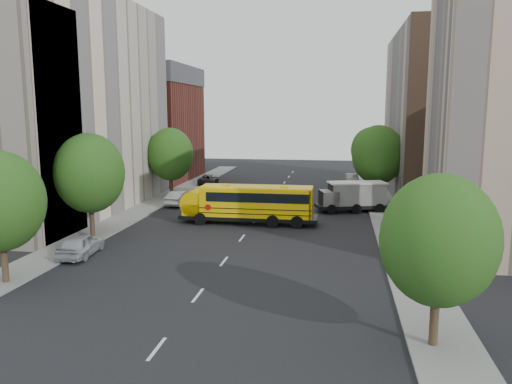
% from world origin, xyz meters
% --- Properties ---
extents(ground, '(120.00, 120.00, 0.00)m').
position_xyz_m(ground, '(0.00, 0.00, 0.00)').
color(ground, black).
rests_on(ground, ground).
extents(sidewalk_left, '(3.00, 80.00, 0.12)m').
position_xyz_m(sidewalk_left, '(-11.50, 5.00, 0.06)').
color(sidewalk_left, slate).
rests_on(sidewalk_left, ground).
extents(sidewalk_right, '(3.00, 80.00, 0.12)m').
position_xyz_m(sidewalk_right, '(11.50, 5.00, 0.06)').
color(sidewalk_right, slate).
rests_on(sidewalk_right, ground).
extents(lane_markings, '(0.15, 64.00, 0.01)m').
position_xyz_m(lane_markings, '(0.00, 10.00, 0.01)').
color(lane_markings, silver).
rests_on(lane_markings, ground).
extents(building_left_cream, '(10.00, 26.00, 20.00)m').
position_xyz_m(building_left_cream, '(-18.00, 6.00, 10.00)').
color(building_left_cream, beige).
rests_on(building_left_cream, ground).
extents(building_left_redbrick, '(10.00, 15.00, 13.00)m').
position_xyz_m(building_left_redbrick, '(-18.00, 28.00, 6.50)').
color(building_left_redbrick, maroon).
rests_on(building_left_redbrick, ground).
extents(building_right_far, '(10.00, 22.00, 18.00)m').
position_xyz_m(building_right_far, '(18.00, 20.00, 9.00)').
color(building_right_far, tan).
rests_on(building_right_far, ground).
extents(building_right_sidewall, '(10.10, 0.30, 18.00)m').
position_xyz_m(building_right_sidewall, '(18.00, 9.00, 9.00)').
color(building_right_sidewall, brown).
rests_on(building_right_sidewall, ground).
extents(street_tree_0, '(4.80, 4.80, 7.41)m').
position_xyz_m(street_tree_0, '(-11.00, -14.00, 4.64)').
color(street_tree_0, '#38281C').
rests_on(street_tree_0, ground).
extents(street_tree_1, '(5.12, 5.12, 7.90)m').
position_xyz_m(street_tree_1, '(-11.00, -4.00, 4.95)').
color(street_tree_1, '#38281C').
rests_on(street_tree_1, ground).
extents(street_tree_2, '(4.99, 4.99, 7.71)m').
position_xyz_m(street_tree_2, '(-11.00, 14.00, 4.83)').
color(street_tree_2, '#38281C').
rests_on(street_tree_2, ground).
extents(street_tree_3, '(4.61, 4.61, 7.11)m').
position_xyz_m(street_tree_3, '(11.00, -18.00, 4.45)').
color(street_tree_3, '#38281C').
rests_on(street_tree_3, ground).
extents(street_tree_4, '(5.25, 5.25, 8.10)m').
position_xyz_m(street_tree_4, '(11.00, 14.00, 5.08)').
color(street_tree_4, '#38281C').
rests_on(street_tree_4, ground).
extents(street_tree_5, '(4.86, 4.86, 7.51)m').
position_xyz_m(street_tree_5, '(11.00, 26.00, 4.70)').
color(street_tree_5, '#38281C').
rests_on(street_tree_5, ground).
extents(school_bus, '(11.74, 3.00, 3.30)m').
position_xyz_m(school_bus, '(-0.48, 2.99, 1.84)').
color(school_bus, black).
rests_on(school_bus, ground).
extents(safari_truck, '(7.03, 4.03, 2.85)m').
position_xyz_m(safari_truck, '(8.44, 9.54, 1.51)').
color(safari_truck, black).
rests_on(safari_truck, ground).
extents(parked_car_0, '(2.21, 4.65, 1.53)m').
position_xyz_m(parked_car_0, '(-9.60, -8.31, 0.77)').
color(parked_car_0, '#ADAEB4').
rests_on(parked_car_0, ground).
extents(parked_car_1, '(1.95, 4.58, 1.47)m').
position_xyz_m(parked_car_1, '(-8.80, 10.21, 0.73)').
color(parked_car_1, silver).
rests_on(parked_car_1, ground).
extents(parked_car_2, '(2.50, 4.82, 1.30)m').
position_xyz_m(parked_car_2, '(-9.60, 24.61, 0.65)').
color(parked_car_2, black).
rests_on(parked_car_2, ground).
extents(parked_car_4, '(2.04, 4.57, 1.53)m').
position_xyz_m(parked_car_4, '(9.60, 13.04, 0.76)').
color(parked_car_4, '#333659').
rests_on(parked_car_4, ground).
extents(parked_car_5, '(1.65, 4.05, 1.31)m').
position_xyz_m(parked_car_5, '(8.80, 28.33, 0.65)').
color(parked_car_5, gray).
rests_on(parked_car_5, ground).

